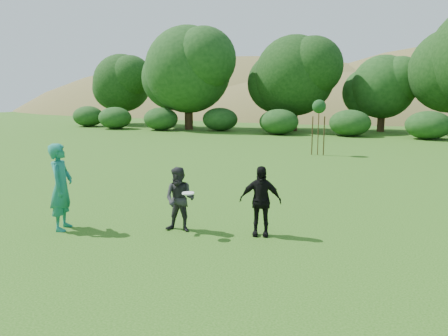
% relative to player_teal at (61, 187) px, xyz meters
% --- Properties ---
extents(ground, '(120.00, 120.00, 0.00)m').
position_rel_player_teal_xyz_m(ground, '(2.72, 0.32, -1.01)').
color(ground, '#19470C').
rests_on(ground, ground).
extents(player_teal, '(0.72, 0.86, 2.02)m').
position_rel_player_teal_xyz_m(player_teal, '(0.00, 0.00, 0.00)').
color(player_teal, '#197360').
rests_on(player_teal, ground).
extents(player_grey, '(0.79, 0.65, 1.49)m').
position_rel_player_teal_xyz_m(player_grey, '(2.60, 0.88, -0.26)').
color(player_grey, '#28272A').
rests_on(player_grey, ground).
extents(player_black, '(0.99, 0.58, 1.58)m').
position_rel_player_teal_xyz_m(player_black, '(4.40, 1.28, -0.22)').
color(player_black, black).
rests_on(player_black, ground).
extents(frisbee, '(0.27, 0.27, 0.03)m').
position_rel_player_teal_xyz_m(frisbee, '(2.97, 0.59, -0.02)').
color(frisbee, white).
rests_on(frisbee, ground).
extents(sapling, '(0.70, 0.70, 2.85)m').
position_rel_player_teal_xyz_m(sapling, '(3.30, 14.89, 1.41)').
color(sapling, '#402F19').
rests_on(sapling, ground).
extents(hillside, '(150.00, 72.00, 52.00)m').
position_rel_player_teal_xyz_m(hillside, '(2.16, 68.77, -12.98)').
color(hillside, olive).
rests_on(hillside, ground).
extents(tree_row, '(53.92, 10.38, 9.62)m').
position_rel_player_teal_xyz_m(tree_row, '(5.94, 29.00, 3.86)').
color(tree_row, '#3A2616').
rests_on(tree_row, ground).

